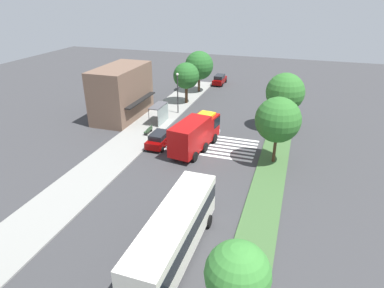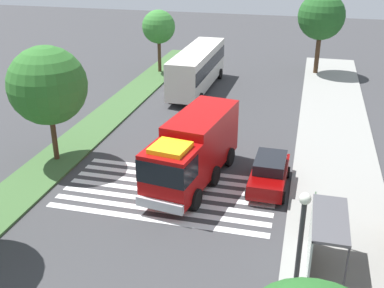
{
  "view_description": "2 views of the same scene",
  "coord_description": "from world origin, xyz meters",
  "views": [
    {
      "loc": [
        -32.37,
        -9.51,
        16.89
      ],
      "look_at": [
        -0.95,
        0.75,
        1.51
      ],
      "focal_mm": 31.58,
      "sensor_mm": 36.0,
      "label": 1
    },
    {
      "loc": [
        23.79,
        6.7,
        12.88
      ],
      "look_at": [
        -0.48,
        0.54,
        1.65
      ],
      "focal_mm": 44.04,
      "sensor_mm": 36.0,
      "label": 2
    }
  ],
  "objects": [
    {
      "name": "median_strip",
      "position": [
        0.0,
        -7.88,
        0.07
      ],
      "size": [
        60.0,
        3.0,
        0.14
      ],
      "primitive_type": "cube",
      "color": "#3D6033",
      "rests_on": "ground_plane"
    },
    {
      "name": "parked_car_west",
      "position": [
        0.53,
        5.18,
        0.88
      ],
      "size": [
        4.54,
        2.15,
        1.71
      ],
      "rotation": [
        0.0,
        0.0,
        -0.02
      ],
      "color": "#720505",
      "rests_on": "ground_plane"
    },
    {
      "name": "fire_truck",
      "position": [
        1.06,
        0.94,
        2.04
      ],
      "size": [
        8.84,
        3.78,
        3.69
      ],
      "rotation": [
        0.0,
        0.0,
        -0.15
      ],
      "color": "#A50C0C",
      "rests_on": "ground_plane"
    },
    {
      "name": "street_lamp",
      "position": [
        11.54,
        6.98,
        3.63
      ],
      "size": [
        0.36,
        0.36,
        5.88
      ],
      "color": "#2D2D30",
      "rests_on": "sidewalk"
    },
    {
      "name": "storefront_building",
      "position": [
        7.82,
        13.9,
        3.6
      ],
      "size": [
        9.94,
        5.77,
        7.21
      ],
      "color": "brown",
      "rests_on": "ground_plane"
    },
    {
      "name": "ground_plane",
      "position": [
        0.0,
        0.0,
        0.0
      ],
      "size": [
        120.0,
        120.0,
        0.0
      ],
      "primitive_type": "plane",
      "color": "#38383A"
    },
    {
      "name": "bench_near_shelter",
      "position": [
        3.14,
        7.82,
        0.59
      ],
      "size": [
        1.6,
        0.5,
        0.9
      ],
      "color": "#2D472D",
      "rests_on": "sidewalk"
    },
    {
      "name": "median_tree_west",
      "position": [
        0.42,
        -7.88,
        4.82
      ],
      "size": [
        4.62,
        4.62,
        7.0
      ],
      "color": "#47301E",
      "rests_on": "median_strip"
    },
    {
      "name": "bus_stop_shelter",
      "position": [
        7.14,
        7.82,
        1.89
      ],
      "size": [
        3.5,
        1.4,
        2.46
      ],
      "color": "#4C4C51",
      "rests_on": "sidewalk"
    },
    {
      "name": "parked_car_mid",
      "position": [
        29.62,
        5.18,
        0.93
      ],
      "size": [
        4.77,
        2.02,
        1.82
      ],
      "rotation": [
        0.0,
        0.0,
        -0.01
      ],
      "color": "#720505",
      "rests_on": "ground_plane"
    },
    {
      "name": "transit_bus",
      "position": [
        -15.81,
        -2.87,
        2.14
      ],
      "size": [
        11.19,
        2.98,
        3.62
      ],
      "rotation": [
        0.0,
        0.0,
        3.13
      ],
      "color": "silver",
      "rests_on": "ground_plane"
    },
    {
      "name": "median_tree_far_west",
      "position": [
        -20.42,
        -7.88,
        4.56
      ],
      "size": [
        3.23,
        3.23,
        6.06
      ],
      "color": "#47301E",
      "rests_on": "median_strip"
    },
    {
      "name": "crosswalk",
      "position": [
        2.55,
        0.0,
        0.01
      ],
      "size": [
        5.85,
        11.48,
        0.01
      ],
      "color": "silver",
      "rests_on": "ground_plane"
    },
    {
      "name": "sidewalk",
      "position": [
        0.0,
        8.9,
        0.07
      ],
      "size": [
        60.0,
        5.04,
        0.14
      ],
      "primitive_type": "cube",
      "color": "gray",
      "rests_on": "ground_plane"
    },
    {
      "name": "sidewalk_tree_center",
      "position": [
        16.5,
        7.38,
        4.45
      ],
      "size": [
        4.04,
        4.04,
        6.35
      ],
      "color": "#47301E",
      "rests_on": "sidewalk"
    },
    {
      "name": "sidewalk_tree_east",
      "position": [
        23.31,
        7.38,
        4.69
      ],
      "size": [
        4.87,
        4.87,
        6.99
      ],
      "color": "#47301E",
      "rests_on": "sidewalk"
    },
    {
      "name": "median_tree_center",
      "position": [
        10.31,
        -7.88,
        4.92
      ],
      "size": [
        4.84,
        4.84,
        7.22
      ],
      "color": "#47301E",
      "rests_on": "median_strip"
    }
  ]
}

